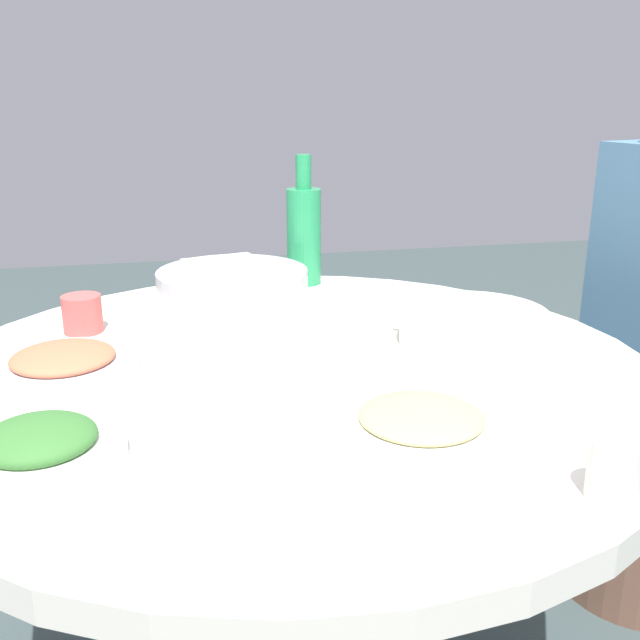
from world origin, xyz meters
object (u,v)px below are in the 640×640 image
dish_noodles (421,421)px  dish_greens (39,447)px  soup_bowl (473,329)px  round_dining_table (293,429)px  dish_tofu_braise (63,363)px  tea_cup_near (82,314)px  rice_bowl (233,290)px  green_bottle (304,233)px  tea_cup_far (616,471)px

dish_noodles → dish_greens: bearing=-2.8°
soup_bowl → dish_noodles: (0.21, 0.30, -0.02)m
round_dining_table → dish_tofu_braise: (0.36, -0.05, 0.13)m
soup_bowl → tea_cup_near: 0.71m
rice_bowl → dish_greens: (0.30, 0.57, -0.02)m
round_dining_table → green_bottle: green_bottle is taller
round_dining_table → tea_cup_near: bearing=-36.2°
dish_noodles → tea_cup_near: (0.47, -0.53, 0.02)m
dish_noodles → tea_cup_near: bearing=-48.4°
dish_greens → tea_cup_near: tea_cup_near is taller
dish_greens → tea_cup_far: tea_cup_far is taller
dish_greens → green_bottle: size_ratio=0.70×
dish_tofu_braise → green_bottle: bearing=-136.1°
rice_bowl → dish_tofu_braise: rice_bowl is taller
soup_bowl → tea_cup_near: size_ratio=3.57×
rice_bowl → dish_tofu_braise: 0.41m
soup_bowl → tea_cup_near: bearing=-18.7°
tea_cup_near → dish_greens: bearing=88.9°
round_dining_table → dish_noodles: dish_noodles is taller
rice_bowl → soup_bowl: 0.49m
rice_bowl → tea_cup_far: 0.87m
soup_bowl → tea_cup_far: 0.50m
dish_tofu_braise → tea_cup_near: tea_cup_near is taller
round_dining_table → dish_greens: (0.36, 0.25, 0.14)m
rice_bowl → dish_noodles: rice_bowl is taller
rice_bowl → tea_cup_near: (0.29, 0.07, -0.01)m
rice_bowl → round_dining_table: bearing=100.5°
soup_bowl → dish_tofu_braise: soup_bowl is taller
green_bottle → tea_cup_near: bearing=28.8°
dish_tofu_braise → green_bottle: green_bottle is taller
dish_greens → green_bottle: green_bottle is taller
dish_noodles → tea_cup_near: tea_cup_near is taller
green_bottle → dish_noodles: bearing=89.8°
green_bottle → tea_cup_far: bearing=98.5°
tea_cup_near → green_bottle: bearing=-151.2°
soup_bowl → green_bottle: 0.54m
rice_bowl → green_bottle: green_bottle is taller
dish_greens → green_bottle: 0.91m
round_dining_table → dish_tofu_braise: bearing=-7.4°
dish_noodles → soup_bowl: bearing=-124.5°
green_bottle → dish_tofu_braise: bearing=43.9°
round_dining_table → soup_bowl: (-0.33, -0.03, 0.15)m
round_dining_table → green_bottle: bearing=-103.7°
soup_bowl → green_bottle: green_bottle is taller
dish_tofu_braise → rice_bowl: bearing=-137.3°
rice_bowl → tea_cup_near: bearing=13.6°
dish_greens → dish_tofu_braise: size_ratio=0.88×
dish_noodles → tea_cup_far: (-0.15, 0.20, 0.02)m
round_dining_table → dish_tofu_braise: 0.39m
green_bottle → tea_cup_near: size_ratio=4.09×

